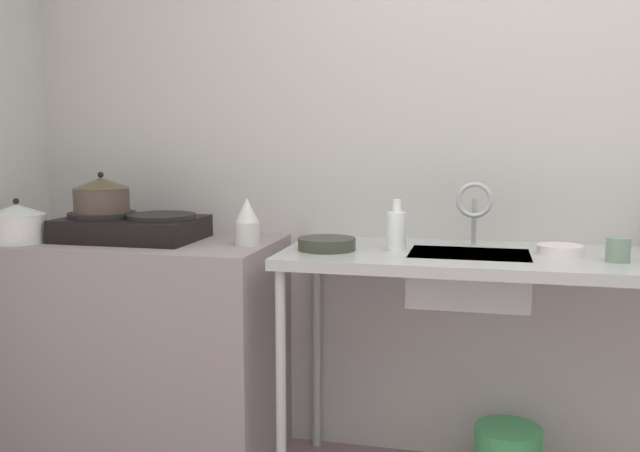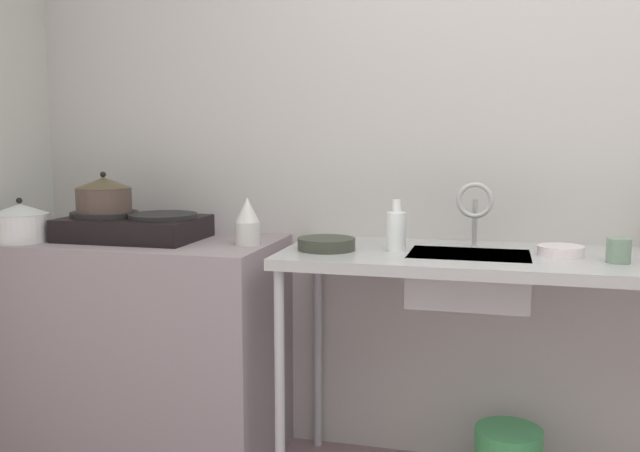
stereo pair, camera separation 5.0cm
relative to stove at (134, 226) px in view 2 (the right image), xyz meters
name	(u,v)px [view 2 (the right image)]	position (x,y,z in m)	size (l,w,h in m)	color
wall_back	(568,130)	(1.68, 0.35, 0.39)	(5.32, 0.10, 2.70)	#B8B3AF
counter_concrete	(142,348)	(0.02, 0.00, -0.51)	(1.12, 0.60, 0.91)	gray
counter_sink	(519,274)	(1.51, 0.00, -0.12)	(1.69, 0.60, 0.91)	#ADAFAD
stove	(134,226)	(0.00, 0.00, 0.00)	(0.55, 0.37, 0.11)	black
pot_on_left_burner	(104,194)	(-0.13, 0.00, 0.13)	(0.23, 0.23, 0.16)	#4A3A33
pot_beside_stove	(20,222)	(-0.40, -0.17, 0.02)	(0.22, 0.22, 0.18)	silver
percolator	(248,222)	(0.50, -0.02, 0.04)	(0.10, 0.10, 0.18)	silver
sink_basin	(468,278)	(1.33, -0.01, -0.14)	(0.42, 0.29, 0.18)	#ADAFAD
faucet	(475,205)	(1.34, 0.11, 0.11)	(0.13, 0.08, 0.25)	#ADAFAD
frying_pan	(326,244)	(0.82, -0.06, -0.03)	(0.21, 0.21, 0.04)	#35382D
cup_by_rack	(619,251)	(1.81, -0.07, -0.01)	(0.08, 0.08, 0.08)	gray
small_bowl_on_drainboard	(560,251)	(1.64, 0.02, -0.03)	(0.16, 0.16, 0.04)	white
bottle_by_sink	(396,230)	(1.07, -0.02, 0.02)	(0.07, 0.07, 0.19)	white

